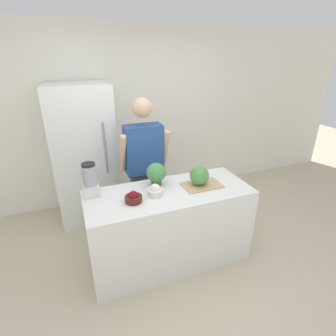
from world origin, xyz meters
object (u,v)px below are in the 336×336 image
at_px(bowl_cherries, 133,198).
at_px(blender, 90,181).
at_px(watermelon, 199,176).
at_px(potted_plant, 156,173).
at_px(bowl_cream, 155,191).
at_px(person, 144,167).
at_px(refrigerator, 85,155).

bearing_deg(bowl_cherries, blender, 143.30).
height_order(watermelon, blender, blender).
bearing_deg(potted_plant, bowl_cream, -111.80).
bearing_deg(blender, bowl_cream, -20.60).
height_order(person, watermelon, person).
xyz_separation_m(person, bowl_cream, (-0.09, -0.68, 0.04)).
distance_m(bowl_cherries, potted_plant, 0.41).
relative_size(refrigerator, potted_plant, 7.23).
distance_m(person, bowl_cherries, 0.80).
height_order(watermelon, bowl_cream, watermelon).
bearing_deg(bowl_cherries, person, 66.36).
xyz_separation_m(person, bowl_cherries, (-0.32, -0.73, 0.03)).
bearing_deg(person, refrigerator, 137.13).
bearing_deg(bowl_cream, watermelon, 3.81).
bearing_deg(refrigerator, blender, -91.12).
xyz_separation_m(bowl_cherries, blender, (-0.36, 0.27, 0.12)).
bearing_deg(person, bowl_cream, -97.18).
relative_size(refrigerator, person, 1.07).
height_order(blender, potted_plant, blender).
bearing_deg(person, potted_plant, -90.74).
bearing_deg(refrigerator, bowl_cream, -66.16).
distance_m(watermelon, potted_plant, 0.46).
height_order(refrigerator, blender, refrigerator).
distance_m(watermelon, bowl_cherries, 0.75).
distance_m(person, watermelon, 0.78).
relative_size(refrigerator, blender, 5.32).
bearing_deg(blender, bowl_cherries, -36.70).
bearing_deg(blender, potted_plant, -1.97).
bearing_deg(bowl_cherries, bowl_cream, 11.03).
relative_size(refrigerator, watermelon, 9.00).
distance_m(person, blender, 0.84).
xyz_separation_m(bowl_cream, blender, (-0.59, 0.22, 0.11)).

